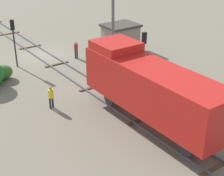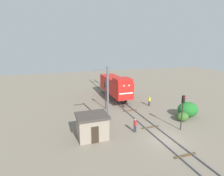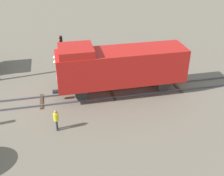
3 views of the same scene
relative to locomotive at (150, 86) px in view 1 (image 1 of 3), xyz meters
The scene contains 10 objects.
ground_plane 16.50m from the locomotive, 90.00° to the right, with size 112.47×112.47×0.00m, color #756B5B.
railway_track 16.49m from the locomotive, 90.00° to the right, with size 2.40×74.98×0.16m.
locomotive is the anchor object (origin of this frame).
traffic_signal_near 15.25m from the locomotive, 77.89° to the right, with size 0.32×0.34×4.40m.
traffic_signal_mid 5.79m from the locomotive, 126.07° to the right, with size 0.32×0.34×4.59m.
worker_near_track 13.91m from the locomotive, 100.01° to the right, with size 0.38×0.38×1.70m.
worker_by_signal 7.31m from the locomotive, 53.70° to the right, with size 0.38×0.38×1.70m.
catenary_mast 12.19m from the locomotive, 114.70° to the right, with size 1.94×0.28×7.74m.
relay_hut 15.19m from the locomotive, 119.71° to the right, with size 3.50×2.90×2.74m.
bush_near 13.99m from the locomotive, 67.58° to the right, with size 1.71×1.40×1.24m, color #366226.
Camera 1 is at (13.25, 30.76, 11.92)m, focal length 55.00 mm.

